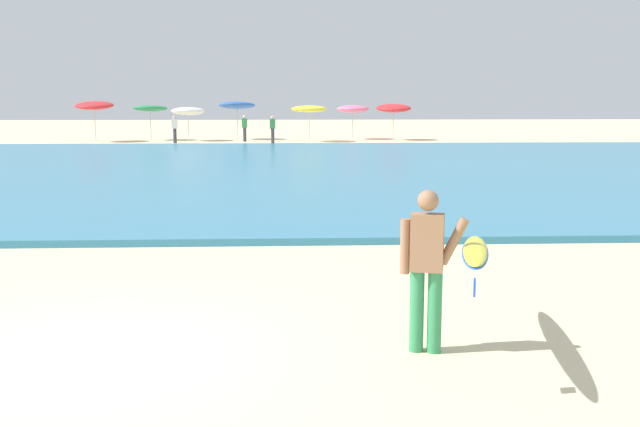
{
  "coord_description": "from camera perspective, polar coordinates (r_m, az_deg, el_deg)",
  "views": [
    {
      "loc": [
        2.01,
        -7.54,
        2.68
      ],
      "look_at": [
        2.48,
        2.5,
        1.1
      ],
      "focal_mm": 41.89,
      "sensor_mm": 36.0,
      "label": 1
    }
  ],
  "objects": [
    {
      "name": "surfer_with_board",
      "position": [
        7.85,
        9.88,
        -3.33
      ],
      "size": [
        1.24,
        2.92,
        1.73
      ],
      "color": "#338E56",
      "rests_on": "ground"
    },
    {
      "name": "beach_umbrella_1",
      "position": [
        47.39,
        -12.85,
        7.83
      ],
      "size": [
        2.09,
        2.11,
        2.21
      ],
      "color": "beige",
      "rests_on": "ground"
    },
    {
      "name": "beach_umbrella_2",
      "position": [
        46.36,
        -10.04,
        7.71
      ],
      "size": [
        2.04,
        2.06,
        2.09
      ],
      "color": "beige",
      "rests_on": "ground"
    },
    {
      "name": "beach_umbrella_6",
      "position": [
        46.68,
        5.63,
        8.01
      ],
      "size": [
        2.18,
        2.21,
        2.31
      ],
      "color": "beige",
      "rests_on": "ground"
    },
    {
      "name": "beach_umbrella_4",
      "position": [
        44.82,
        -0.83,
        7.99
      ],
      "size": [
        2.13,
        2.14,
        2.17
      ],
      "color": "beige",
      "rests_on": "ground"
    },
    {
      "name": "beach_umbrella_3",
      "position": [
        47.42,
        -6.35,
        8.22
      ],
      "size": [
        2.27,
        2.3,
        2.45
      ],
      "color": "beige",
      "rests_on": "ground"
    },
    {
      "name": "beachgoer_near_row_mid",
      "position": [
        45.26,
        -5.78,
        6.56
      ],
      "size": [
        0.32,
        0.2,
        1.58
      ],
      "color": "#383842",
      "rests_on": "ground"
    },
    {
      "name": "beach_umbrella_5",
      "position": [
        47.43,
        2.52,
        7.98
      ],
      "size": [
        2.03,
        2.03,
        2.15
      ],
      "color": "beige",
      "rests_on": "ground"
    },
    {
      "name": "ground_plane",
      "position": [
        8.25,
        -16.88,
        -10.41
      ],
      "size": [
        160.0,
        160.0,
        0.0
      ],
      "primitive_type": "plane",
      "color": "beige"
    },
    {
      "name": "beach_umbrella_0",
      "position": [
        46.68,
        -16.87,
        7.9
      ],
      "size": [
        2.27,
        2.3,
        2.49
      ],
      "color": "beige",
      "rests_on": "ground"
    },
    {
      "name": "beachgoer_near_row_left",
      "position": [
        44.43,
        -11.04,
        6.4
      ],
      "size": [
        0.32,
        0.2,
        1.58
      ],
      "color": "#383842",
      "rests_on": "ground"
    },
    {
      "name": "beachgoer_near_row_right",
      "position": [
        43.46,
        -3.64,
        6.49
      ],
      "size": [
        0.32,
        0.2,
        1.58
      ],
      "color": "#383842",
      "rests_on": "ground"
    },
    {
      "name": "sea",
      "position": [
        27.46,
        -6.85,
        3.41
      ],
      "size": [
        120.0,
        28.0,
        0.14
      ],
      "primitive_type": "cube",
      "color": "teal",
      "rests_on": "ground"
    }
  ]
}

